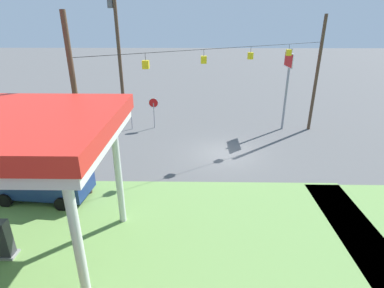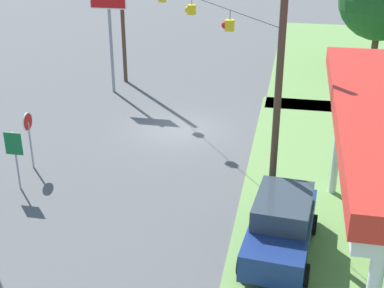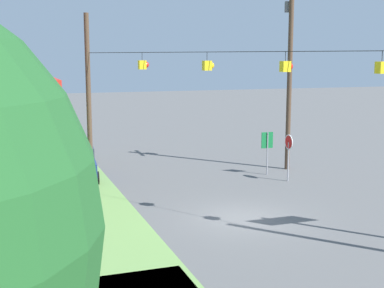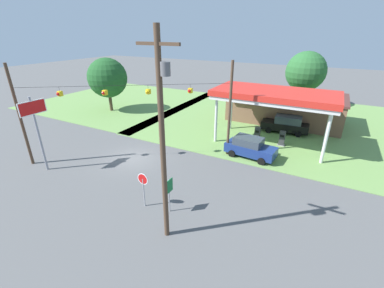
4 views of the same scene
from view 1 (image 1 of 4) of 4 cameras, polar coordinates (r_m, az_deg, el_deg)
ground_plane at (r=19.97m, az=6.10°, el=-1.87°), size 160.00×160.00×0.00m
fuel_pump_near at (r=13.45m, az=-32.33°, el=-15.26°), size 0.71×0.56×1.58m
car_at_pumps_front at (r=16.40m, az=-26.44°, el=-6.24°), size 4.72×2.42×1.89m
stop_sign_roadside at (r=24.32m, az=-7.32°, el=7.13°), size 0.80×0.08×2.50m
stop_sign_overhead at (r=24.46m, az=17.77°, el=12.69°), size 0.22×2.14×6.27m
route_sign at (r=24.37m, az=-11.67°, el=6.62°), size 0.10×0.70×2.40m
utility_pole_main at (r=25.57m, az=-13.89°, el=17.42°), size 2.20×0.44×11.13m
signal_span_gantry at (r=18.54m, az=6.71°, el=11.50°), size 14.77×10.24×8.62m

